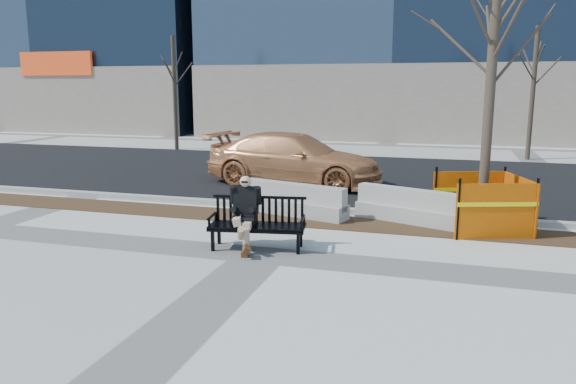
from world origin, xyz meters
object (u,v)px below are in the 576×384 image
Objects in this scene: tree_fence at (480,229)px; sedan at (294,184)px; seated_man at (245,247)px; jersey_barrier_left at (294,215)px; bench at (257,249)px; jersey_barrier_right at (413,223)px.

tree_fence is 1.13× the size of sedan.
jersey_barrier_left is at bearing 77.49° from seated_man.
bench is at bearing -11.53° from seated_man.
seated_man is 0.50× the size of jersey_barrier_right.
tree_fence is 6.48m from sedan.
bench is 4.71m from tree_fence.
sedan is 2.03× the size of jersey_barrier_right.
jersey_barrier_right is (2.58, 2.75, 0.00)m from bench.
bench is 6.66m from sedan.
sedan is (-1.17, 6.56, 0.00)m from bench.
jersey_barrier_right reaches higher than jersey_barrier_left.
tree_fence is at bearing 22.14° from seated_man.
tree_fence is 4.04m from jersey_barrier_left.
bench is 3.77m from jersey_barrier_right.
sedan is at bearing 155.22° from jersey_barrier_right.
sedan is (-5.12, 3.98, 0.00)m from tree_fence.
bench is 2.72m from jersey_barrier_left.
seated_man reaches higher than jersey_barrier_left.
seated_man is 2.71m from jersey_barrier_left.
seated_man is at bearing 168.47° from bench.
tree_fence is 2.31× the size of jersey_barrier_left.
jersey_barrier_right is at bearing 172.96° from tree_fence.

